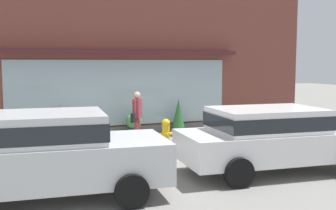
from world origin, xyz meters
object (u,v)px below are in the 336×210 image
at_px(potted_plant_near_hydrant, 6,130).
at_px(potted_plant_low_front, 178,118).
at_px(fire_hydrant, 166,133).
at_px(parked_car_silver, 46,151).
at_px(potted_plant_window_left, 61,125).
at_px(pedestrian_with_handbag, 137,114).
at_px(parked_car_white, 271,135).
at_px(potted_plant_trailing_edge, 134,124).
at_px(potted_plant_window_right, 249,118).

bearing_deg(potted_plant_near_hydrant, potted_plant_low_front, 0.86).
distance_m(fire_hydrant, potted_plant_near_hydrant, 4.75).
xyz_separation_m(parked_car_silver, potted_plant_low_front, (4.76, 5.31, -0.29)).
relative_size(fire_hydrant, potted_plant_low_front, 0.66).
xyz_separation_m(potted_plant_low_front, potted_plant_window_left, (-3.94, 0.10, -0.04)).
distance_m(pedestrian_with_handbag, parked_car_white, 4.68).
distance_m(parked_car_silver, potted_plant_window_left, 5.48).
bearing_deg(potted_plant_low_front, potted_plant_window_left, 178.59).
height_order(fire_hydrant, parked_car_silver, parked_car_silver).
bearing_deg(potted_plant_trailing_edge, fire_hydrant, -68.83).
height_order(pedestrian_with_handbag, potted_plant_near_hydrant, pedestrian_with_handbag).
bearing_deg(potted_plant_near_hydrant, potted_plant_trailing_edge, 0.36).
distance_m(parked_car_silver, potted_plant_low_front, 7.14).
height_order(fire_hydrant, potted_plant_window_right, fire_hydrant).
bearing_deg(potted_plant_near_hydrant, parked_car_silver, -81.44).
height_order(fire_hydrant, pedestrian_with_handbag, pedestrian_with_handbag).
xyz_separation_m(parked_car_silver, potted_plant_near_hydrant, (-0.79, 5.23, -0.39)).
distance_m(pedestrian_with_handbag, potted_plant_window_left, 2.44).
bearing_deg(pedestrian_with_handbag, parked_car_silver, 0.82).
bearing_deg(potted_plant_window_left, pedestrian_with_handbag, -24.10).
height_order(pedestrian_with_handbag, potted_plant_trailing_edge, pedestrian_with_handbag).
height_order(potted_plant_low_front, potted_plant_trailing_edge, potted_plant_low_front).
relative_size(parked_car_silver, potted_plant_window_right, 5.40).
relative_size(fire_hydrant, parked_car_white, 0.18).
relative_size(potted_plant_trailing_edge, potted_plant_near_hydrant, 0.79).
bearing_deg(parked_car_white, potted_plant_window_right, 67.45).
bearing_deg(potted_plant_window_right, potted_plant_near_hydrant, 179.59).
bearing_deg(potted_plant_near_hydrant, fire_hydrant, -18.14).
bearing_deg(potted_plant_window_left, parked_car_silver, -98.59).
relative_size(potted_plant_window_right, potted_plant_window_left, 0.68).
height_order(parked_car_silver, potted_plant_low_front, parked_car_silver).
bearing_deg(pedestrian_with_handbag, potted_plant_trailing_edge, -153.58).
distance_m(fire_hydrant, pedestrian_with_handbag, 1.11).
bearing_deg(pedestrian_with_handbag, parked_car_white, 60.35).
height_order(fire_hydrant, parked_car_white, parked_car_white).
relative_size(fire_hydrant, pedestrian_with_handbag, 0.51).
bearing_deg(parked_car_silver, potted_plant_near_hydrant, 102.88).
bearing_deg(potted_plant_window_right, potted_plant_low_front, 177.00).
xyz_separation_m(parked_car_white, potted_plant_trailing_edge, (-1.87, 5.06, -0.35)).
relative_size(potted_plant_low_front, potted_plant_near_hydrant, 1.16).
bearing_deg(potted_plant_trailing_edge, pedestrian_with_handbag, -98.67).
height_order(parked_car_silver, potted_plant_near_hydrant, parked_car_silver).
relative_size(potted_plant_window_right, potted_plant_trailing_edge, 0.96).
bearing_deg(parked_car_silver, fire_hydrant, 49.52).
relative_size(parked_car_white, potted_plant_trailing_edge, 5.25).
bearing_deg(potted_plant_window_left, fire_hydrant, -29.70).
xyz_separation_m(parked_car_silver, potted_plant_window_right, (7.49, 5.17, -0.43)).
bearing_deg(fire_hydrant, potted_plant_window_right, 20.65).
xyz_separation_m(fire_hydrant, potted_plant_trailing_edge, (-0.58, 1.50, 0.09)).
bearing_deg(potted_plant_low_front, parked_car_white, -87.16).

